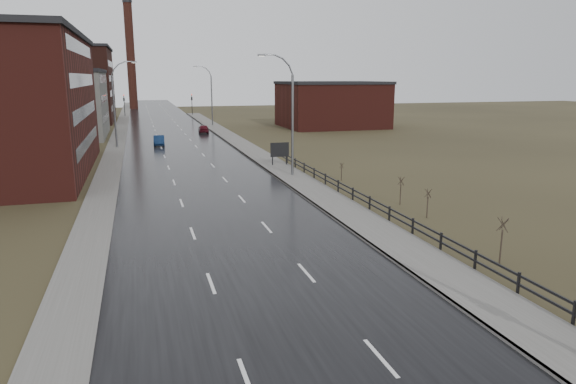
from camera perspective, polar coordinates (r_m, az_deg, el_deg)
road at (r=70.91m, az=-12.04°, el=4.88°), size 14.00×300.00×0.06m
sidewalk_right at (r=48.03m, az=0.61°, el=1.61°), size 3.20×180.00×0.18m
curb_right at (r=47.62m, az=-1.15°, el=1.51°), size 0.16×180.00×0.18m
sidewalk_left at (r=70.80m, az=-18.68°, el=4.50°), size 2.40×260.00×0.12m
warehouse_mid at (r=89.16m, az=-24.86°, el=8.91°), size 16.32×20.40×10.50m
warehouse_far at (r=119.49m, az=-25.33°, el=10.74°), size 26.52×24.48×15.50m
building_right at (r=98.80m, az=4.84°, el=9.69°), size 18.36×16.32×8.50m
smokestack at (r=160.25m, az=-17.09°, el=14.34°), size 2.70×2.70×30.70m
streetlight_right_mid at (r=48.20m, az=0.16°, el=8.55°), size 3.36×0.28×11.35m
streetlight_left at (r=72.25m, az=-18.55°, el=9.27°), size 3.36×0.28×11.35m
streetlight_right_far at (r=101.09m, az=-8.65°, el=10.56°), size 3.36×0.28×11.35m
guardrail at (r=33.43m, az=11.75°, el=-2.48°), size 0.10×53.05×1.10m
shrub_c at (r=28.10m, az=22.65°, el=-4.89°), size 0.58×0.61×2.43m
shrub_d at (r=35.63m, az=15.25°, el=-1.15°), size 0.48×0.50×2.00m
shrub_e at (r=38.89m, az=12.41°, el=0.22°), size 0.50×0.53×2.10m
shrub_f at (r=47.24m, az=5.97°, el=2.32°), size 0.40×0.42×1.64m
billboard at (r=54.27m, az=-0.94°, el=4.64°), size 2.01×0.17×2.56m
traffic_light_left at (r=130.24m, az=-17.78°, el=10.00°), size 0.58×2.73×5.30m
traffic_light_right at (r=130.86m, az=-10.66°, el=10.39°), size 0.58×2.73×5.30m
car_near at (r=73.34m, az=-14.13°, el=5.54°), size 1.63×4.21×1.37m
car_far at (r=88.52m, az=-9.36°, el=6.92°), size 1.96×4.23×1.40m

